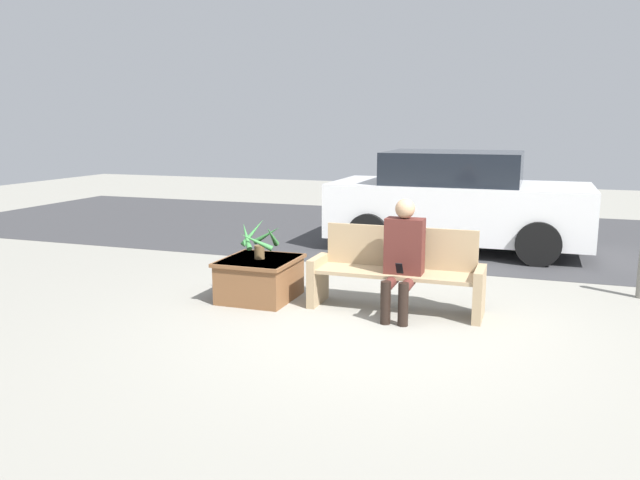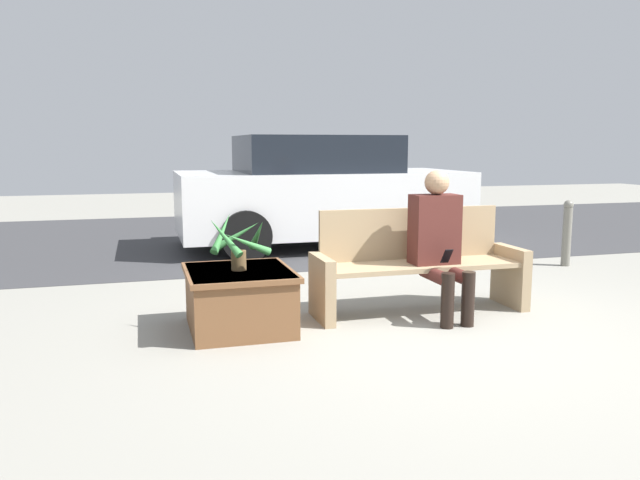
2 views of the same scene
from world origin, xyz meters
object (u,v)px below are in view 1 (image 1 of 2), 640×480
potted_plant (259,239)px  parked_car (457,202)px  planter_box (260,277)px  bench (397,272)px  person_seated (403,254)px

potted_plant → parked_car: (1.73, 3.70, 0.07)m
potted_plant → planter_box: bearing=29.4°
bench → person_seated: person_seated is taller
potted_plant → parked_car: parked_car is taller
bench → potted_plant: size_ratio=3.86×
bench → potted_plant: 1.58m
bench → parked_car: 3.61m
bench → planter_box: bench is taller
bench → planter_box: 1.56m
planter_box → parked_car: parked_car is taller
bench → parked_car: bearing=87.2°
bench → parked_car: size_ratio=0.46×
person_seated → planter_box: size_ratio=1.37×
parked_car → bench: bearing=-92.8°
person_seated → planter_box: (-1.65, 0.07, -0.40)m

